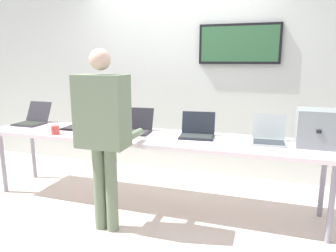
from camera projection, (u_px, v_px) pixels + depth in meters
The scene contains 12 objects.
ground at pixel (150, 204), 3.50m from camera, with size 8.00×8.00×0.04m, color beige.
back_wall at pixel (180, 76), 4.26m from camera, with size 8.00×0.11×2.65m.
workbench at pixel (149, 140), 3.34m from camera, with size 3.69×0.70×0.76m.
equipment_box at pixel (317, 128), 2.89m from camera, with size 0.35×0.31×0.34m.
laptop_station_0 at pixel (33, 119), 3.93m from camera, with size 0.33×0.39×0.26m.
laptop_station_1 at pixel (82, 123), 3.71m from camera, with size 0.36×0.41×0.25m.
laptop_station_2 at pixel (134, 127), 3.49m from camera, with size 0.40×0.37×0.25m.
laptop_station_3 at pixel (197, 131), 3.27m from camera, with size 0.37×0.33×0.25m.
laptop_station_4 at pixel (269, 136), 3.05m from camera, with size 0.32×0.31×0.26m.
person at pixel (103, 125), 2.76m from camera, with size 0.44×0.58×1.64m.
coffee_mug at pixel (55, 130), 3.39m from camera, with size 0.09×0.09×0.09m.
paper_sheet at pixel (156, 140), 3.13m from camera, with size 0.26×0.33×0.00m.
Camera 1 is at (1.19, -3.02, 1.55)m, focal length 33.81 mm.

